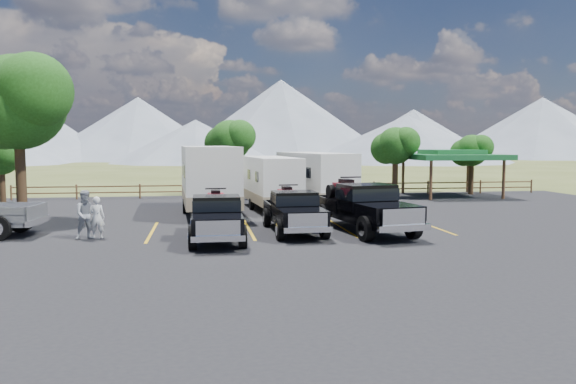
{
  "coord_description": "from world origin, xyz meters",
  "views": [
    {
      "loc": [
        -3.93,
        -19.39,
        3.69
      ],
      "look_at": [
        -0.32,
        4.15,
        1.6
      ],
      "focal_mm": 35.0,
      "sensor_mm": 36.0,
      "label": 1
    }
  ],
  "objects": [
    {
      "name": "trailer_left",
      "position": [
        -3.59,
        9.72,
        1.86
      ],
      "size": [
        3.04,
        10.02,
        3.47
      ],
      "rotation": [
        0.0,
        0.0,
        0.06
      ],
      "color": "white",
      "rests_on": "asphalt_lot"
    },
    {
      "name": "rig_center",
      "position": [
        -0.25,
        3.15,
        0.95
      ],
      "size": [
        2.11,
        5.68,
        1.88
      ],
      "rotation": [
        0.0,
        0.0,
        0.03
      ],
      "color": "black",
      "rests_on": "asphalt_lot"
    },
    {
      "name": "ground",
      "position": [
        0.0,
        0.0,
        0.0
      ],
      "size": [
        320.0,
        320.0,
        0.0
      ],
      "primitive_type": "plane",
      "color": "#444B20",
      "rests_on": "ground"
    },
    {
      "name": "rig_left",
      "position": [
        -3.41,
        1.75,
        0.94
      ],
      "size": [
        2.02,
        5.63,
        1.88
      ],
      "rotation": [
        0.0,
        0.0,
        -0.01
      ],
      "color": "black",
      "rests_on": "asphalt_lot"
    },
    {
      "name": "person_a",
      "position": [
        -7.94,
        2.74,
        0.85
      ],
      "size": [
        0.59,
        0.39,
        1.62
      ],
      "primitive_type": "imported",
      "rotation": [
        0.0,
        0.0,
        3.13
      ],
      "color": "silver",
      "rests_on": "asphalt_lot"
    },
    {
      "name": "tree_nw_small",
      "position": [
        -16.02,
        17.01,
        2.78
      ],
      "size": [
        2.59,
        2.43,
        3.85
      ],
      "color": "black",
      "rests_on": "ground"
    },
    {
      "name": "tree_north",
      "position": [
        -2.03,
        19.02,
        3.83
      ],
      "size": [
        3.46,
        3.24,
        5.25
      ],
      "color": "black",
      "rests_on": "ground"
    },
    {
      "name": "person_b",
      "position": [
        -8.27,
        2.56,
        0.97
      ],
      "size": [
        1.08,
        0.94,
        1.87
      ],
      "primitive_type": "imported",
      "rotation": [
        0.0,
        0.0,
        0.3
      ],
      "color": "gray",
      "rests_on": "asphalt_lot"
    },
    {
      "name": "asphalt_lot",
      "position": [
        0.0,
        3.0,
        0.02
      ],
      "size": [
        44.0,
        34.0,
        0.04
      ],
      "primitive_type": "cube",
      "color": "black",
      "rests_on": "ground"
    },
    {
      "name": "pavilion",
      "position": [
        13.0,
        17.0,
        2.79
      ],
      "size": [
        6.2,
        6.2,
        3.22
      ],
      "color": "brown",
      "rests_on": "ground"
    },
    {
      "name": "tree_ne_b",
      "position": [
        14.98,
        18.01,
        3.13
      ],
      "size": [
        2.77,
        2.59,
        4.27
      ],
      "color": "black",
      "rests_on": "ground"
    },
    {
      "name": "trailer_center",
      "position": [
        -0.25,
        10.88,
        1.55
      ],
      "size": [
        2.76,
        8.34,
        2.88
      ],
      "rotation": [
        0.0,
        0.0,
        0.09
      ],
      "color": "white",
      "rests_on": "asphalt_lot"
    },
    {
      "name": "rig_right",
      "position": [
        2.66,
        2.89,
        1.1
      ],
      "size": [
        3.14,
        6.84,
        2.2
      ],
      "rotation": [
        0.0,
        0.0,
        0.16
      ],
      "color": "black",
      "rests_on": "asphalt_lot"
    },
    {
      "name": "trailer_right",
      "position": [
        2.46,
        12.03,
        1.66
      ],
      "size": [
        3.6,
        8.93,
        3.09
      ],
      "rotation": [
        0.0,
        0.0,
        0.19
      ],
      "color": "white",
      "rests_on": "asphalt_lot"
    },
    {
      "name": "mountain_range",
      "position": [
        -7.63,
        105.98,
        7.87
      ],
      "size": [
        209.0,
        71.0,
        20.0
      ],
      "color": "slate",
      "rests_on": "ground"
    },
    {
      "name": "tree_big_nw",
      "position": [
        -12.55,
        9.03,
        5.6
      ],
      "size": [
        5.54,
        5.18,
        7.84
      ],
      "color": "black",
      "rests_on": "ground"
    },
    {
      "name": "tree_ne_a",
      "position": [
        8.97,
        17.01,
        3.48
      ],
      "size": [
        3.11,
        2.92,
        4.76
      ],
      "color": "black",
      "rests_on": "ground"
    },
    {
      "name": "rail_fence",
      "position": [
        2.0,
        18.5,
        0.61
      ],
      "size": [
        36.12,
        0.12,
        1.0
      ],
      "color": "brown",
      "rests_on": "ground"
    },
    {
      "name": "stall_lines",
      "position": [
        0.0,
        4.0,
        0.04
      ],
      "size": [
        12.12,
        5.5,
        0.01
      ],
      "color": "gold",
      "rests_on": "asphalt_lot"
    }
  ]
}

